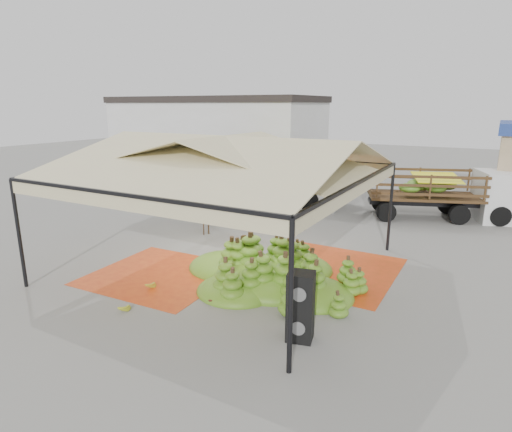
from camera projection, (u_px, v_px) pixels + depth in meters
The scene contains 17 objects.
ground at pixel (227, 266), 13.30m from camera, with size 90.00×90.00×0.00m, color slate.
canopy_tent at pixel (225, 160), 12.46m from camera, with size 8.10×8.10×4.00m.
building_white at pixel (216, 137), 29.16m from camera, with size 14.30×6.30×5.40m.
tarp_left at pixel (161, 274), 12.65m from camera, with size 3.85×3.66×0.01m, color #D34D13.
tarp_right at pixel (328, 269), 13.05m from camera, with size 3.94×4.13×0.01m, color red.
banana_heap at pixel (268, 262), 11.95m from camera, with size 5.56×4.57×1.19m, color #4D7D1A.
hand_yellow_a at pixel (123, 306), 10.44m from camera, with size 0.48×0.39×0.22m, color gold.
hand_yellow_b at pixel (149, 283), 11.75m from camera, with size 0.50×0.41×0.23m, color #B29D23.
hand_red_a at pixel (213, 299), 10.84m from camera, with size 0.44×0.36×0.20m, color #502912.
hand_red_b at pixel (305, 329), 9.38m from camera, with size 0.45×0.37×0.20m, color #5D2915.
hand_green at pixel (222, 283), 11.84m from camera, with size 0.38×0.31×0.17m, color #507718.
hanging_bunches at pixel (212, 191), 11.51m from camera, with size 1.74×0.24×0.20m.
speaker_stack at pixel (300, 307), 8.97m from camera, with size 0.65×0.60×1.52m.
banana_leaves at pixel (202, 237), 16.22m from camera, with size 0.96×1.36×3.70m, color #36771F, non-canonical shape.
vendor at pixel (273, 209), 17.10m from camera, with size 0.59×0.39×1.62m, color gray.
truck_left at pixel (276, 172), 21.79m from camera, with size 7.56×3.01×2.55m.
truck_right at pixel (449, 189), 18.56m from camera, with size 6.57×4.16×2.14m.
Camera 1 is at (6.90, -10.43, 4.87)m, focal length 30.00 mm.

